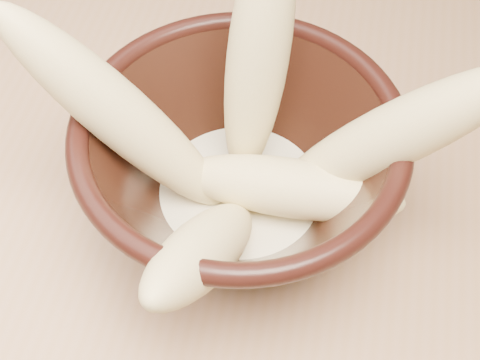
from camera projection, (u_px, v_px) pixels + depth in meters
The scene contains 8 objects.
table at pixel (284, 149), 0.69m from camera, with size 1.20×0.80×0.75m.
bowl at pixel (240, 171), 0.49m from camera, with size 0.23×0.23×0.13m.
milk_puddle at pixel (240, 196), 0.51m from camera, with size 0.13×0.13×0.02m, color beige.
banana_upright at pixel (258, 58), 0.46m from camera, with size 0.04×0.04×0.20m, color #DFC683.
banana_left at pixel (119, 114), 0.45m from camera, with size 0.04×0.04×0.21m, color #DFC683.
banana_right at pixel (389, 138), 0.44m from camera, with size 0.04×0.04×0.20m, color #DFC683.
banana_across at pixel (289, 187), 0.48m from camera, with size 0.04×0.04×0.16m, color #DFC683.
banana_front at pixel (202, 252), 0.43m from camera, with size 0.04×0.04×0.15m, color #DFC683.
Camera 1 is at (0.04, -0.43, 1.22)m, focal length 50.00 mm.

